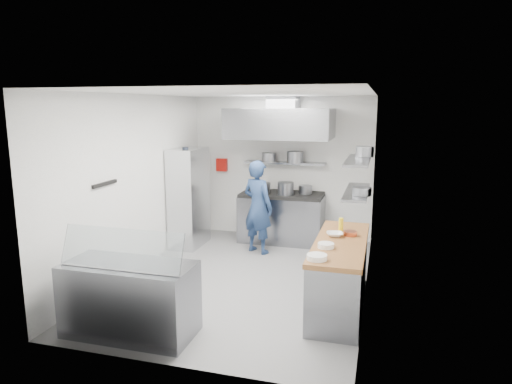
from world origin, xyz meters
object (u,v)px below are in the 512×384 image
(gas_range, at_px, (282,219))
(display_case, at_px, (130,299))
(wire_rack, at_px, (189,197))
(chef, at_px, (258,207))

(gas_range, relative_size, display_case, 1.07)
(gas_range, xyz_separation_m, wire_rack, (-1.63, -0.72, 0.48))
(gas_range, height_order, chef, chef)
(chef, height_order, display_case, chef)
(wire_rack, relative_size, display_case, 1.23)
(chef, relative_size, wire_rack, 0.91)
(display_case, bearing_deg, chef, 79.36)
(chef, xyz_separation_m, wire_rack, (-1.37, 0.07, 0.09))
(display_case, bearing_deg, wire_rack, 102.43)
(gas_range, bearing_deg, wire_rack, -156.08)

